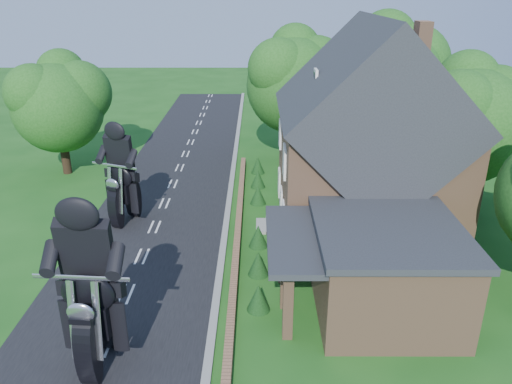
{
  "coord_description": "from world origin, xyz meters",
  "views": [
    {
      "loc": [
        5.24,
        -16.83,
        11.4
      ],
      "look_at": [
        5.2,
        3.96,
        2.8
      ],
      "focal_mm": 35.0,
      "sensor_mm": 36.0,
      "label": 1
    }
  ],
  "objects_px": {
    "house": "(367,146)",
    "annex": "(382,267)",
    "garden_wall": "(238,233)",
    "motorcycle_lead": "(99,342)",
    "motorcycle_follow": "(125,208)"
  },
  "relations": [
    {
      "from": "house",
      "to": "annex",
      "type": "distance_m",
      "value": 7.3
    },
    {
      "from": "garden_wall",
      "to": "motorcycle_lead",
      "type": "relative_size",
      "value": 11.37
    },
    {
      "from": "house",
      "to": "motorcycle_lead",
      "type": "distance_m",
      "value": 14.75
    },
    {
      "from": "garden_wall",
      "to": "house",
      "type": "bearing_deg",
      "value": 9.17
    },
    {
      "from": "garden_wall",
      "to": "motorcycle_lead",
      "type": "height_order",
      "value": "motorcycle_lead"
    },
    {
      "from": "annex",
      "to": "motorcycle_lead",
      "type": "xyz_separation_m",
      "value": [
        -9.65,
        -3.2,
        -0.87
      ]
    },
    {
      "from": "annex",
      "to": "motorcycle_lead",
      "type": "distance_m",
      "value": 10.21
    },
    {
      "from": "house",
      "to": "motorcycle_follow",
      "type": "relative_size",
      "value": 5.88
    },
    {
      "from": "motorcycle_lead",
      "to": "motorcycle_follow",
      "type": "relative_size",
      "value": 1.11
    },
    {
      "from": "annex",
      "to": "motorcycle_follow",
      "type": "height_order",
      "value": "annex"
    },
    {
      "from": "garden_wall",
      "to": "annex",
      "type": "distance_m",
      "value": 8.19
    },
    {
      "from": "annex",
      "to": "motorcycle_lead",
      "type": "height_order",
      "value": "annex"
    },
    {
      "from": "garden_wall",
      "to": "motorcycle_follow",
      "type": "xyz_separation_m",
      "value": [
        -5.86,
        1.59,
        0.61
      ]
    },
    {
      "from": "house",
      "to": "motorcycle_follow",
      "type": "bearing_deg",
      "value": 177.2
    },
    {
      "from": "house",
      "to": "annex",
      "type": "relative_size",
      "value": 1.45
    }
  ]
}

